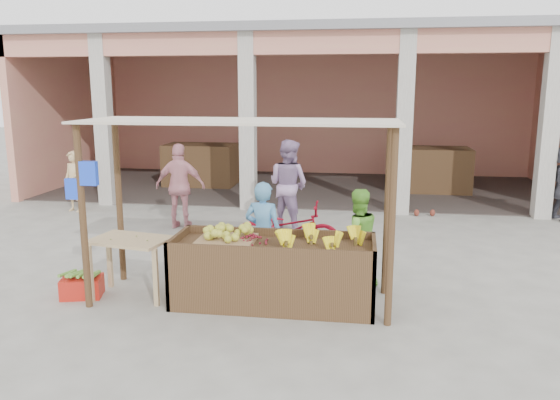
% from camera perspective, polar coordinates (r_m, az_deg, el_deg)
% --- Properties ---
extents(ground, '(60.00, 60.00, 0.00)m').
position_cam_1_polar(ground, '(7.38, -4.56, -10.51)').
color(ground, slate).
rests_on(ground, ground).
extents(market_building, '(14.40, 6.40, 4.20)m').
position_cam_1_polar(market_building, '(15.66, 2.94, 11.30)').
color(market_building, tan).
rests_on(market_building, ground).
extents(fruit_stall, '(2.60, 0.95, 0.80)m').
position_cam_1_polar(fruit_stall, '(7.15, -0.67, -7.79)').
color(fruit_stall, '#4E341F').
rests_on(fruit_stall, ground).
extents(stall_awning, '(4.09, 1.35, 2.39)m').
position_cam_1_polar(stall_awning, '(6.95, -4.83, 4.97)').
color(stall_awning, '#4E341F').
rests_on(stall_awning, ground).
extents(banana_heap, '(0.97, 0.53, 0.18)m').
position_cam_1_polar(banana_heap, '(6.91, 4.14, -4.26)').
color(banana_heap, yellow).
rests_on(banana_heap, fruit_stall).
extents(melon_tray, '(0.73, 0.63, 0.20)m').
position_cam_1_polar(melon_tray, '(7.14, -5.62, -3.75)').
color(melon_tray, '#8E6D49').
rests_on(melon_tray, fruit_stall).
extents(berry_heap, '(0.46, 0.37, 0.15)m').
position_cam_1_polar(berry_heap, '(7.08, -2.89, -4.00)').
color(berry_heap, maroon).
rests_on(berry_heap, fruit_stall).
extents(side_table, '(1.11, 0.84, 0.81)m').
position_cam_1_polar(side_table, '(7.60, -15.35, -4.91)').
color(side_table, tan).
rests_on(side_table, ground).
extents(papaya_pile, '(0.64, 0.36, 0.18)m').
position_cam_1_polar(papaya_pile, '(7.54, -15.45, -3.23)').
color(papaya_pile, '#40812A').
rests_on(papaya_pile, side_table).
extents(red_crate, '(0.60, 0.49, 0.27)m').
position_cam_1_polar(red_crate, '(7.94, -19.97, -8.53)').
color(red_crate, '#B41E13').
rests_on(red_crate, ground).
extents(plantain_bundle, '(0.39, 0.27, 0.08)m').
position_cam_1_polar(plantain_bundle, '(7.89, -20.06, -7.35)').
color(plantain_bundle, '#609837').
rests_on(plantain_bundle, red_crate).
extents(produce_sacks, '(0.78, 0.48, 0.59)m').
position_cam_1_polar(produce_sacks, '(12.42, 14.92, -0.31)').
color(produce_sacks, maroon).
rests_on(produce_sacks, ground).
extents(vendor_blue, '(0.66, 0.53, 1.60)m').
position_cam_1_polar(vendor_blue, '(7.78, -1.77, -3.13)').
color(vendor_blue, '#5193C9').
rests_on(vendor_blue, ground).
extents(vendor_green, '(0.81, 0.65, 1.47)m').
position_cam_1_polar(vendor_green, '(7.82, 8.04, -3.62)').
color(vendor_green, '#73C53E').
rests_on(vendor_green, ground).
extents(motorcycle, '(0.67, 1.88, 0.98)m').
position_cam_1_polar(motorcycle, '(9.02, 0.74, -3.07)').
color(motorcycle, maroon).
rests_on(motorcycle, ground).
extents(shopper_b, '(1.08, 0.59, 1.83)m').
position_cam_1_polar(shopper_b, '(11.08, -10.38, 1.73)').
color(shopper_b, '#CD848D').
rests_on(shopper_b, ground).
extents(shopper_e, '(0.63, 0.54, 1.44)m').
position_cam_1_polar(shopper_e, '(13.28, -20.74, 1.95)').
color(shopper_e, tan).
rests_on(shopper_e, ground).
extents(shopper_f, '(1.10, 0.94, 1.96)m').
position_cam_1_polar(shopper_f, '(10.82, 0.87, 2.05)').
color(shopper_f, '#9779A3').
rests_on(shopper_f, ground).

